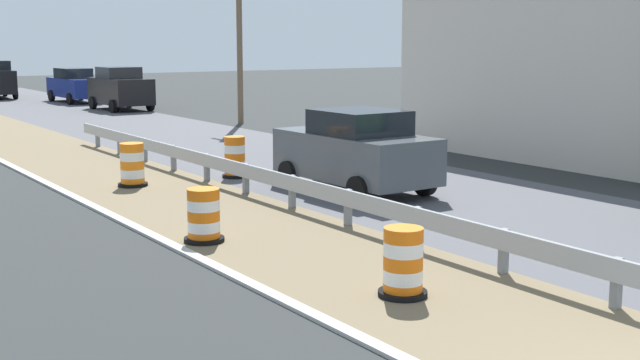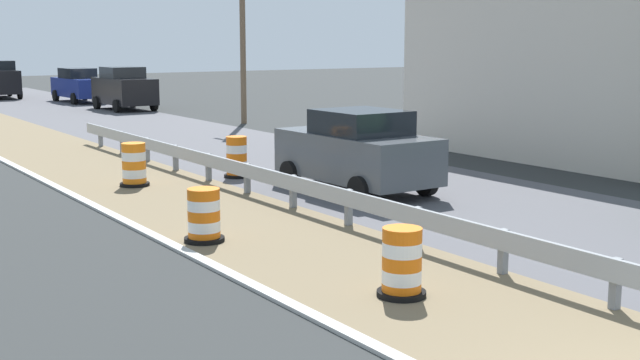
% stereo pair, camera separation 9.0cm
% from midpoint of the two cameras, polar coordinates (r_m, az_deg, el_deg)
% --- Properties ---
extents(traffic_barrel_nearest, '(0.70, 0.70, 0.98)m').
position_cam_midpoint_polar(traffic_barrel_nearest, '(11.84, 5.43, -5.80)').
color(traffic_barrel_nearest, orange).
rests_on(traffic_barrel_nearest, ground).
extents(traffic_barrel_close, '(0.72, 0.72, 0.96)m').
position_cam_midpoint_polar(traffic_barrel_close, '(15.05, -8.05, -2.57)').
color(traffic_barrel_close, orange).
rests_on(traffic_barrel_close, ground).
extents(traffic_barrel_mid, '(0.72, 0.72, 1.06)m').
position_cam_midpoint_polar(traffic_barrel_mid, '(21.01, -12.72, 0.88)').
color(traffic_barrel_mid, orange).
rests_on(traffic_barrel_mid, ground).
extents(traffic_barrel_far, '(0.67, 0.67, 1.07)m').
position_cam_midpoint_polar(traffic_barrel_far, '(21.92, -5.90, 1.43)').
color(traffic_barrel_far, orange).
rests_on(traffic_barrel_far, ground).
extents(car_trailing_near_lane, '(2.26, 4.15, 2.16)m').
position_cam_midpoint_polar(car_trailing_near_lane, '(43.71, -13.43, 6.05)').
color(car_trailing_near_lane, black).
rests_on(car_trailing_near_lane, ground).
extents(car_lead_far_lane, '(2.24, 4.24, 1.93)m').
position_cam_midpoint_polar(car_lead_far_lane, '(19.75, 2.31, 2.00)').
color(car_lead_far_lane, '#4C5156').
rests_on(car_lead_far_lane, ground).
extents(car_mid_far_lane, '(2.06, 4.72, 1.91)m').
position_cam_midpoint_polar(car_mid_far_lane, '(49.68, -16.33, 6.18)').
color(car_mid_far_lane, navy).
rests_on(car_mid_far_lane, ground).
extents(roadside_shop_near, '(6.89, 11.07, 6.04)m').
position_cam_midpoint_polar(roadside_shop_near, '(27.33, 18.10, 7.98)').
color(roadside_shop_near, beige).
rests_on(roadside_shop_near, ground).
extents(utility_pole_mid, '(0.24, 1.80, 8.08)m').
position_cam_midpoint_polar(utility_pole_mid, '(35.74, -5.56, 10.54)').
color(utility_pole_mid, brown).
rests_on(utility_pole_mid, ground).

